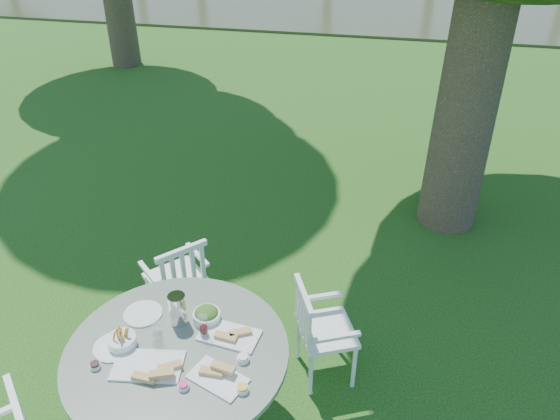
# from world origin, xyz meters

# --- Properties ---
(ground) EXTENTS (140.00, 140.00, 0.00)m
(ground) POSITION_xyz_m (0.00, 0.00, 0.00)
(ground) COLOR #113B0C
(ground) RESTS_ON ground
(table) EXTENTS (1.46, 1.46, 0.80)m
(table) POSITION_xyz_m (-0.34, -1.50, 0.66)
(table) COLOR black
(table) RESTS_ON ground
(chair_ne) EXTENTS (0.55, 0.57, 0.87)m
(chair_ne) POSITION_xyz_m (0.48, -0.82, 0.51)
(chair_ne) COLOR white
(chair_ne) RESTS_ON ground
(chair_nw) EXTENTS (0.61, 0.61, 0.88)m
(chair_nw) POSITION_xyz_m (-0.72, -0.49, 0.52)
(chair_nw) COLOR white
(chair_nw) RESTS_ON ground
(tableware) EXTENTS (1.08, 0.73, 0.24)m
(tableware) POSITION_xyz_m (-0.40, -1.41, 0.84)
(tableware) COLOR white
(tableware) RESTS_ON table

